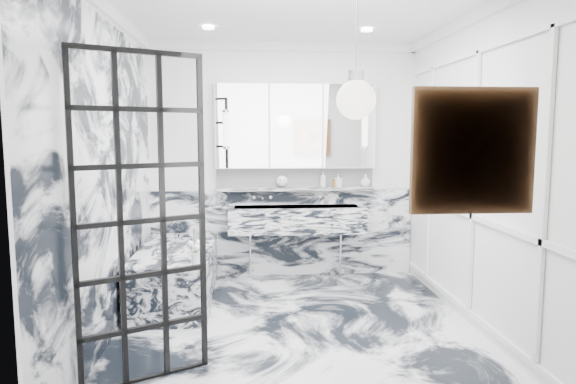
{
  "coord_description": "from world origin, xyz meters",
  "views": [
    {
      "loc": [
        -0.42,
        -4.39,
        1.75
      ],
      "look_at": [
        -0.04,
        0.5,
        1.18
      ],
      "focal_mm": 32.0,
      "sensor_mm": 36.0,
      "label": 1
    }
  ],
  "objects": [
    {
      "name": "floor",
      "position": [
        0.0,
        0.0,
        0.0
      ],
      "size": [
        3.6,
        3.6,
        0.0
      ],
      "primitive_type": "plane",
      "color": "white",
      "rests_on": "ground"
    },
    {
      "name": "ceiling",
      "position": [
        0.0,
        0.0,
        2.8
      ],
      "size": [
        3.6,
        3.6,
        0.0
      ],
      "primitive_type": "plane",
      "rotation": [
        3.14,
        0.0,
        0.0
      ],
      "color": "white",
      "rests_on": "wall_back"
    },
    {
      "name": "wall_back",
      "position": [
        0.0,
        1.8,
        1.4
      ],
      "size": [
        3.6,
        0.0,
        3.6
      ],
      "primitive_type": "plane",
      "rotation": [
        1.57,
        0.0,
        0.0
      ],
      "color": "white",
      "rests_on": "floor"
    },
    {
      "name": "wall_front",
      "position": [
        0.0,
        -1.8,
        1.4
      ],
      "size": [
        3.6,
        0.0,
        3.6
      ],
      "primitive_type": "plane",
      "rotation": [
        -1.57,
        0.0,
        0.0
      ],
      "color": "white",
      "rests_on": "floor"
    },
    {
      "name": "wall_left",
      "position": [
        -1.6,
        0.0,
        1.4
      ],
      "size": [
        0.0,
        3.6,
        3.6
      ],
      "primitive_type": "plane",
      "rotation": [
        1.57,
        0.0,
        1.57
      ],
      "color": "white",
      "rests_on": "floor"
    },
    {
      "name": "wall_right",
      "position": [
        1.6,
        0.0,
        1.4
      ],
      "size": [
        0.0,
        3.6,
        3.6
      ],
      "primitive_type": "plane",
      "rotation": [
        1.57,
        0.0,
        -1.57
      ],
      "color": "white",
      "rests_on": "floor"
    },
    {
      "name": "marble_clad_back",
      "position": [
        0.0,
        1.78,
        0.53
      ],
      "size": [
        3.18,
        0.05,
        1.05
      ],
      "primitive_type": "cube",
      "color": "white",
      "rests_on": "floor"
    },
    {
      "name": "marble_clad_left",
      "position": [
        -1.59,
        0.0,
        1.34
      ],
      "size": [
        0.02,
        3.56,
        2.68
      ],
      "primitive_type": "cube",
      "color": "white",
      "rests_on": "floor"
    },
    {
      "name": "panel_molding",
      "position": [
        1.58,
        0.0,
        1.3
      ],
      "size": [
        0.03,
        3.4,
        2.3
      ],
      "primitive_type": "cube",
      "color": "white",
      "rests_on": "floor"
    },
    {
      "name": "soap_bottle_a",
      "position": [
        0.48,
        1.71,
        1.18
      ],
      "size": [
        0.08,
        0.08,
        0.19
      ],
      "primitive_type": "imported",
      "rotation": [
        0.0,
        0.0,
        0.07
      ],
      "color": "#8C5919",
      "rests_on": "ledge"
    },
    {
      "name": "soap_bottle_b",
      "position": [
        0.67,
        1.71,
        1.17
      ],
      "size": [
        0.09,
        0.09,
        0.16
      ],
      "primitive_type": "imported",
      "rotation": [
        0.0,
        0.0,
        0.31
      ],
      "color": "#4C4C51",
      "rests_on": "ledge"
    },
    {
      "name": "soap_bottle_c",
      "position": [
        1.0,
        1.71,
        1.17
      ],
      "size": [
        0.14,
        0.14,
        0.15
      ],
      "primitive_type": "imported",
      "rotation": [
        0.0,
        0.0,
        0.18
      ],
      "color": "silver",
      "rests_on": "ledge"
    },
    {
      "name": "face_pot",
      "position": [
        -0.01,
        1.71,
        1.17
      ],
      "size": [
        0.13,
        0.13,
        0.13
      ],
      "primitive_type": "sphere",
      "color": "white",
      "rests_on": "ledge"
    },
    {
      "name": "amber_bottle",
      "position": [
        0.62,
        1.71,
        1.14
      ],
      "size": [
        0.04,
        0.04,
        0.1
      ],
      "primitive_type": "cylinder",
      "color": "#8C5919",
      "rests_on": "ledge"
    },
    {
      "name": "flower_vase",
      "position": [
        -0.89,
        0.14,
        0.61
      ],
      "size": [
        0.08,
        0.08,
        0.12
      ],
      "primitive_type": "cylinder",
      "color": "silver",
      "rests_on": "bathtub"
    },
    {
      "name": "crittall_door",
      "position": [
        -1.15,
        -0.85,
        1.14
      ],
      "size": [
        0.8,
        0.44,
        2.28
      ],
      "primitive_type": null,
      "rotation": [
        0.0,
        0.0,
        0.47
      ],
      "color": "black",
      "rests_on": "floor"
    },
    {
      "name": "artwork",
      "position": [
        0.77,
        -1.76,
        1.65
      ],
      "size": [
        0.57,
        0.05,
        0.57
      ],
      "primitive_type": "cube",
      "color": "#CB5C14",
      "rests_on": "wall_front"
    },
    {
      "name": "pendant_light",
      "position": [
        0.22,
        -1.36,
        1.94
      ],
      "size": [
        0.23,
        0.23,
        0.23
      ],
      "primitive_type": "sphere",
      "color": "white",
      "rests_on": "ceiling"
    },
    {
      "name": "trough_sink",
      "position": [
        0.15,
        1.55,
        0.73
      ],
      "size": [
        1.6,
        0.45,
        0.3
      ],
      "primitive_type": "cube",
      "color": "silver",
      "rests_on": "wall_back"
    },
    {
      "name": "ledge",
      "position": [
        0.15,
        1.72,
        1.07
      ],
      "size": [
        1.9,
        0.14,
        0.04
      ],
      "primitive_type": "cube",
      "color": "silver",
      "rests_on": "wall_back"
    },
    {
      "name": "subway_tile",
      "position": [
        0.15,
        1.78,
        1.21
      ],
      "size": [
        1.9,
        0.03,
        0.23
      ],
      "primitive_type": "cube",
      "color": "white",
      "rests_on": "wall_back"
    },
    {
      "name": "mirror_cabinet",
      "position": [
        0.15,
        1.73,
        1.82
      ],
      "size": [
        1.9,
        0.16,
        1.0
      ],
      "primitive_type": "cube",
      "color": "white",
      "rests_on": "wall_back"
    },
    {
      "name": "sconce_left",
      "position": [
        -0.67,
        1.63,
        1.78
      ],
      "size": [
        0.07,
        0.07,
        0.4
      ],
      "primitive_type": "cylinder",
      "color": "white",
      "rests_on": "mirror_cabinet"
    },
    {
      "name": "sconce_right",
      "position": [
        0.97,
        1.63,
        1.78
      ],
      "size": [
        0.07,
        0.07,
        0.4
      ],
      "primitive_type": "cylinder",
      "color": "white",
      "rests_on": "mirror_cabinet"
    },
    {
      "name": "bathtub",
      "position": [
        -1.18,
        0.9,
        0.28
      ],
      "size": [
        0.75,
        1.65,
        0.55
      ],
      "primitive_type": "cube",
      "color": "silver",
      "rests_on": "floor"
    }
  ]
}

